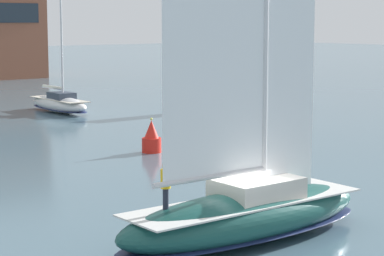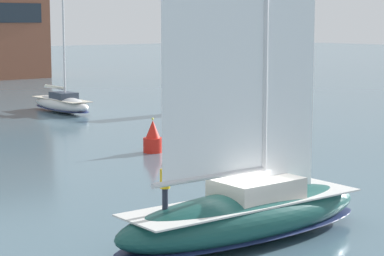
# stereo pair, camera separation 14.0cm
# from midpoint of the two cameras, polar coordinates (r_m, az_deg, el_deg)

# --- Properties ---
(ground_plane) EXTENTS (400.00, 400.00, 0.00)m
(ground_plane) POSITION_cam_midpoint_polar(r_m,az_deg,el_deg) (27.46, 4.19, -8.60)
(ground_plane) COLOR slate
(sailboat_main) EXTENTS (11.12, 3.48, 15.13)m
(sailboat_main) POSITION_cam_midpoint_polar(r_m,az_deg,el_deg) (27.16, 4.24, -6.21)
(sailboat_main) COLOR #194C47
(sailboat_main) RESTS_ON ground
(sailboat_moored_near_marina) EXTENTS (5.49, 5.77, 8.58)m
(sailboat_moored_near_marina) POSITION_cam_midpoint_polar(r_m,az_deg,el_deg) (71.21, 6.48, 2.30)
(sailboat_moored_near_marina) COLOR white
(sailboat_moored_near_marina) RESTS_ON ground
(sailboat_moored_far_slip) EXTENTS (2.74, 8.74, 11.91)m
(sailboat_moored_far_slip) POSITION_cam_midpoint_polar(r_m,az_deg,el_deg) (66.53, -9.84, 1.88)
(sailboat_moored_far_slip) COLOR silver
(sailboat_moored_far_slip) RESTS_ON ground
(channel_buoy) EXTENTS (1.18, 1.18, 2.13)m
(channel_buoy) POSITION_cam_midpoint_polar(r_m,az_deg,el_deg) (45.46, -2.91, -0.81)
(channel_buoy) COLOR red
(channel_buoy) RESTS_ON ground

